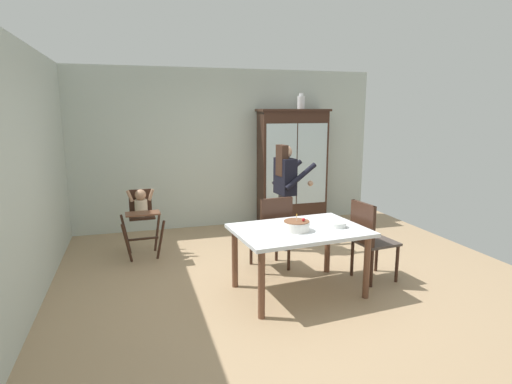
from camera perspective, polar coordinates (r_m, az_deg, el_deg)
The scene contains 12 objects.
ground_plane at distance 5.12m, azimuth 2.95°, elevation -11.93°, with size 6.24×6.24×0.00m, color tan.
wall_back at distance 7.27m, azimuth -3.95°, elevation 5.95°, with size 5.32×0.06×2.70m, color beige.
wall_left at distance 4.60m, azimuth -29.47°, elevation 1.49°, with size 0.06×5.32×2.70m, color beige.
china_cabinet at distance 7.39m, azimuth 5.00°, elevation 3.44°, with size 1.25×0.48×2.03m.
ceramic_vase at distance 7.38m, azimuth 6.22°, elevation 12.19°, with size 0.13×0.13×0.27m.
high_chair_with_toddler at distance 5.91m, azimuth -15.47°, elevation -2.49°, with size 0.60×0.70×0.95m.
adult_person at distance 5.97m, azimuth 4.08°, elevation 1.12°, with size 0.55×0.53×1.53m.
dining_table at distance 4.59m, azimuth 5.97°, elevation -6.14°, with size 1.49×1.10×0.74m.
birthday_cake at distance 4.47m, azimuth 5.60°, elevation -4.63°, with size 0.28×0.28×0.19m.
serving_bowl at distance 4.68m, azimuth 11.21°, elevation -4.43°, with size 0.18×0.18×0.06m, color silver.
dining_chair_far_side at distance 5.23m, azimuth 2.35°, elevation -4.96°, with size 0.48×0.48×0.96m.
dining_chair_right_end at distance 5.10m, azimuth 15.23°, elevation -5.79°, with size 0.49×0.49×0.96m.
Camera 1 is at (-1.60, -4.43, 2.01)m, focal length 29.11 mm.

